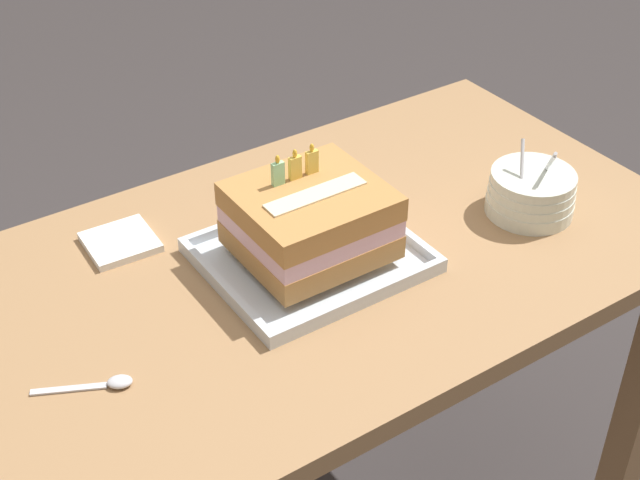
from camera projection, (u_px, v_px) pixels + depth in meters
dining_table at (329, 308)px, 1.51m from camera, size 1.17×0.68×0.76m
foil_tray at (311, 258)px, 1.41m from camera, size 0.32×0.28×0.02m
birthday_cake at (310, 220)px, 1.37m from camera, size 0.21×0.20×0.16m
bowl_stack at (531, 193)px, 1.50m from camera, size 0.15×0.15×0.13m
serving_spoon_near_tray at (108, 383)px, 1.19m from camera, size 0.13×0.07×0.01m
napkin_pile at (120, 242)px, 1.44m from camera, size 0.11×0.11×0.01m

